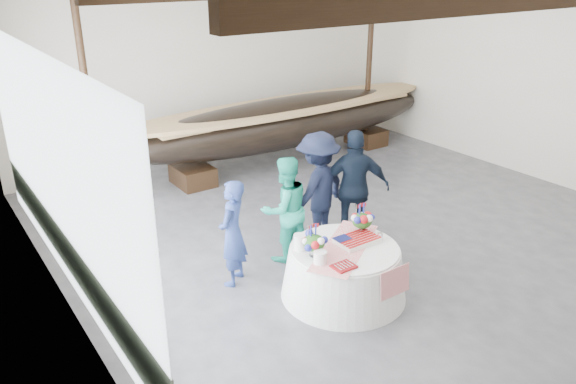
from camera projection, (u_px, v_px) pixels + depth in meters
floor at (381, 241)px, 9.76m from camera, size 10.00×12.00×0.01m
wall_back at (213, 62)px, 13.44m from camera, size 10.00×0.02×4.50m
wall_left at (67, 180)px, 6.25m from camera, size 0.02×12.00×4.50m
wall_right at (566, 79)px, 11.54m from camera, size 0.02×12.00×4.50m
open_bay at (55, 187)px, 7.20m from camera, size 0.03×7.00×3.20m
longboat_display at (288, 122)px, 13.16m from camera, size 8.39×1.68×1.57m
banquet_table at (344, 271)px, 8.05m from camera, size 1.81×1.81×0.78m
tabletop_items at (339, 236)px, 7.89m from camera, size 1.70×1.37×0.40m
guest_woman_blue at (233, 233)px, 8.22m from camera, size 0.71×0.68×1.64m
guest_woman_teal at (285, 209)px, 8.89m from camera, size 0.87×0.68×1.74m
guest_man_left at (318, 190)px, 9.34m from camera, size 1.42×1.05×1.97m
guest_man_right at (355, 188)px, 9.36m from camera, size 1.25×1.03×2.00m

